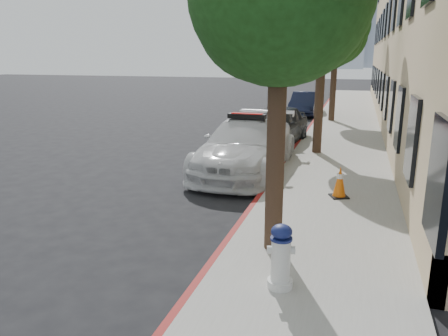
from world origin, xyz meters
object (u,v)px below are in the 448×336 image
at_px(parked_car_far, 305,104).
at_px(traffic_cone, 340,182).
at_px(police_car, 247,145).
at_px(parked_car_mid, 275,126).
at_px(fire_hydrant, 281,257).

relative_size(parked_car_far, traffic_cone, 5.46).
bearing_deg(parked_car_far, traffic_cone, -80.79).
height_order(police_car, parked_car_mid, police_car).
distance_m(parked_car_mid, parked_car_far, 9.47).
bearing_deg(parked_car_mid, parked_car_far, 95.96).
height_order(fire_hydrant, traffic_cone, fire_hydrant).
relative_size(police_car, traffic_cone, 7.48).
height_order(parked_car_mid, parked_car_far, parked_car_mid).
relative_size(parked_car_mid, traffic_cone, 6.12).
distance_m(parked_car_far, fire_hydrant, 20.20).
bearing_deg(fire_hydrant, parked_car_far, 81.06).
height_order(police_car, fire_hydrant, police_car).
bearing_deg(parked_car_mid, police_car, -85.47).
relative_size(fire_hydrant, traffic_cone, 1.28).
xyz_separation_m(parked_car_mid, parked_car_far, (0.00, 9.47, -0.11)).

